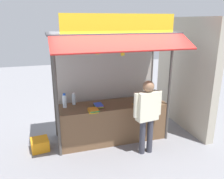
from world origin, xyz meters
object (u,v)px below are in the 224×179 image
at_px(vendor_person, 147,111).
at_px(plastic_crate, 40,145).
at_px(water_bottle_mid_left, 152,92).
at_px(magazine_stack_left, 99,105).
at_px(water_bottle_far_right, 146,94).
at_px(banana_bunch_inner_right, 122,51).
at_px(magazine_stack_back_right, 139,105).
at_px(magazine_stack_back_left, 93,110).
at_px(water_bottle_rear_center, 74,99).
at_px(banana_bunch_inner_left, 97,51).
at_px(water_bottle_mid_right, 65,101).
at_px(magazine_stack_far_left, 154,103).

relative_size(vendor_person, plastic_crate, 4.35).
xyz_separation_m(water_bottle_mid_left, magazine_stack_left, (-1.43, -0.28, -0.09)).
xyz_separation_m(water_bottle_mid_left, vendor_person, (-0.59, -1.00, -0.04)).
xyz_separation_m(water_bottle_far_right, banana_bunch_inner_right, (-0.87, -0.66, 1.14)).
height_order(magazine_stack_back_right, magazine_stack_back_left, magazine_stack_back_left).
bearing_deg(magazine_stack_back_left, water_bottle_far_right, 18.80).
xyz_separation_m(water_bottle_rear_center, water_bottle_far_right, (1.76, -0.04, -0.02)).
relative_size(banana_bunch_inner_left, banana_bunch_inner_right, 0.85).
distance_m(water_bottle_far_right, plastic_crate, 2.71).
xyz_separation_m(water_bottle_mid_right, magazine_stack_far_left, (1.95, -0.41, -0.12)).
distance_m(water_bottle_rear_center, banana_bunch_inner_left, 1.41).
distance_m(water_bottle_mid_left, water_bottle_far_right, 0.16).
xyz_separation_m(magazine_stack_left, magazine_stack_back_left, (-0.17, -0.23, -0.00)).
bearing_deg(plastic_crate, magazine_stack_back_left, -13.21).
xyz_separation_m(magazine_stack_back_left, magazine_stack_far_left, (1.41, -0.00, -0.00)).
xyz_separation_m(magazine_stack_back_right, magazine_stack_far_left, (0.38, -0.02, 0.01)).
distance_m(water_bottle_mid_right, banana_bunch_inner_right, 1.67).
xyz_separation_m(magazine_stack_back_right, plastic_crate, (-2.17, 0.25, -0.75)).
bearing_deg(water_bottle_far_right, water_bottle_rear_center, 178.62).
relative_size(water_bottle_mid_right, banana_bunch_inner_right, 1.05).
distance_m(magazine_stack_back_right, vendor_person, 0.51).
height_order(magazine_stack_left, banana_bunch_inner_left, banana_bunch_inner_left).
height_order(water_bottle_mid_left, banana_bunch_inner_left, banana_bunch_inner_left).
bearing_deg(banana_bunch_inner_left, water_bottle_mid_right, 136.58).
relative_size(water_bottle_far_right, magazine_stack_far_left, 0.86).
height_order(magazine_stack_back_right, plastic_crate, magazine_stack_back_right).
height_order(magazine_stack_far_left, banana_bunch_inner_left, banana_bunch_inner_left).
xyz_separation_m(magazine_stack_back_right, magazine_stack_left, (-0.86, 0.21, 0.01)).
height_order(banana_bunch_inner_left, plastic_crate, banana_bunch_inner_left).
distance_m(water_bottle_rear_center, water_bottle_far_right, 1.76).
bearing_deg(water_bottle_mid_right, banana_bunch_inner_left, -43.42).
xyz_separation_m(banana_bunch_inner_left, banana_bunch_inner_right, (0.50, -0.00, -0.04)).
distance_m(water_bottle_mid_left, banana_bunch_inner_right, 1.67).
distance_m(water_bottle_mid_right, water_bottle_mid_left, 2.14).
xyz_separation_m(banana_bunch_inner_left, plastic_crate, (-1.20, 0.44, -2.02)).
distance_m(magazine_stack_back_right, banana_bunch_inner_left, 1.60).
relative_size(water_bottle_far_right, vendor_person, 0.14).
relative_size(water_bottle_mid_left, magazine_stack_back_right, 0.81).
xyz_separation_m(water_bottle_far_right, magazine_stack_left, (-1.26, -0.26, -0.08)).
bearing_deg(magazine_stack_back_left, water_bottle_mid_right, 143.31).
bearing_deg(banana_bunch_inner_right, water_bottle_mid_left, 33.84).
relative_size(magazine_stack_left, vendor_person, 0.18).
height_order(water_bottle_mid_right, magazine_stack_back_left, water_bottle_mid_right).
bearing_deg(magazine_stack_back_right, water_bottle_mid_right, 166.14).
relative_size(banana_bunch_inner_right, plastic_crate, 0.84).
bearing_deg(magazine_stack_back_left, magazine_stack_back_right, 0.94).
bearing_deg(banana_bunch_inner_right, magazine_stack_left, 134.29).
height_order(water_bottle_far_right, vendor_person, vendor_person).
xyz_separation_m(water_bottle_rear_center, banana_bunch_inner_left, (0.40, -0.70, 1.15)).
xyz_separation_m(water_bottle_mid_right, banana_bunch_inner_left, (0.61, -0.58, 1.13)).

